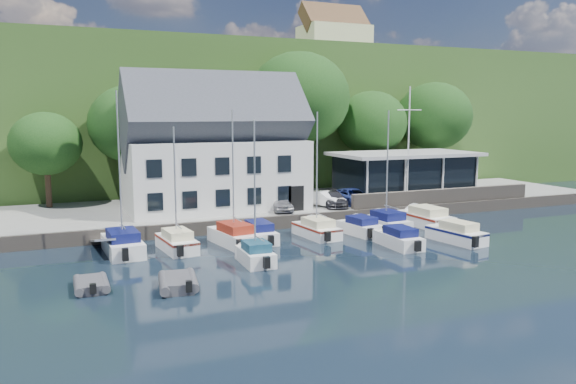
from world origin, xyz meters
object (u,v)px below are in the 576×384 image
at_px(boat_r2_4, 456,232).
at_px(dinghy_1, 178,280).
at_px(boat_r1_4, 317,178).
at_px(boat_r1_5, 360,225).
at_px(flagpole, 408,145).
at_px(boat_r2_3, 398,237).
at_px(boat_r1_2, 233,175).
at_px(car_silver, 279,203).
at_px(boat_r1_1, 175,184).
at_px(dinghy_0, 91,283).
at_px(boat_r1_6, 387,168).
at_px(car_dgrey, 333,199).
at_px(boat_r1_0, 120,179).
at_px(harbor_building, 214,155).
at_px(car_white, 325,199).
at_px(boat_r1_3, 258,231).
at_px(club_pavilion, 404,174).
at_px(boat_r1_7, 425,216).
at_px(car_blue, 353,196).
at_px(boat_r2_1, 255,194).

bearing_deg(boat_r2_4, dinghy_1, 179.51).
xyz_separation_m(boat_r1_4, boat_r1_5, (3.31, -0.37, -3.54)).
bearing_deg(flagpole, boat_r2_3, -126.92).
distance_m(flagpole, boat_r1_2, 18.18).
bearing_deg(car_silver, boat_r1_1, -141.67).
relative_size(car_silver, flagpole, 0.38).
distance_m(boat_r1_1, dinghy_0, 9.25).
height_order(boat_r1_6, dinghy_1, boat_r1_6).
height_order(car_dgrey, boat_r1_0, boat_r1_0).
xyz_separation_m(harbor_building, boat_r1_5, (8.18, -9.49, -4.68)).
relative_size(car_white, boat_r1_3, 0.60).
bearing_deg(harbor_building, club_pavilion, -1.59).
distance_m(boat_r1_5, boat_r1_6, 4.68).
height_order(boat_r1_7, dinghy_0, boat_r1_7).
relative_size(car_white, dinghy_1, 1.16).
height_order(boat_r1_5, boat_r1_7, boat_r1_7).
bearing_deg(boat_r1_2, boat_r1_7, -7.86).
bearing_deg(boat_r1_1, boat_r1_4, -5.09).
bearing_deg(boat_r1_6, car_blue, 77.89).
bearing_deg(boat_r1_5, boat_r1_6, -4.31).
relative_size(car_dgrey, flagpole, 0.43).
relative_size(car_blue, dinghy_0, 1.46).
bearing_deg(boat_r2_1, boat_r2_3, 3.50).
relative_size(club_pavilion, boat_r1_5, 2.56).
distance_m(harbor_building, boat_r2_4, 19.76).
height_order(boat_r1_7, boat_r2_4, boat_r1_7).
bearing_deg(boat_r2_1, boat_r1_5, 27.35).
xyz_separation_m(boat_r1_5, dinghy_0, (-18.81, -6.07, -0.34)).
distance_m(boat_r1_1, boat_r1_7, 19.80).
bearing_deg(dinghy_0, harbor_building, 55.89).
relative_size(boat_r2_4, dinghy_1, 1.85).
relative_size(club_pavilion, boat_r1_2, 1.41).
bearing_deg(club_pavilion, boat_r1_7, -113.53).
height_order(boat_r1_6, boat_r2_1, boat_r1_6).
distance_m(boat_r1_1, boat_r2_1, 6.05).
height_order(car_white, boat_r1_4, boat_r1_4).
height_order(boat_r1_4, boat_r2_4, boat_r1_4).
xyz_separation_m(car_white, boat_r2_4, (4.35, -11.23, -0.90)).
bearing_deg(dinghy_0, dinghy_1, -19.11).
bearing_deg(dinghy_1, boat_r1_6, 32.37).
height_order(boat_r1_0, boat_r1_5, boat_r1_0).
bearing_deg(boat_r1_2, boat_r1_3, 8.55).
xyz_separation_m(harbor_building, dinghy_0, (-10.64, -15.56, -5.02)).
bearing_deg(boat_r2_1, club_pavilion, 36.56).
distance_m(car_blue, boat_r1_0, 20.79).
relative_size(boat_r1_6, boat_r2_3, 1.70).
height_order(boat_r1_4, dinghy_1, boat_r1_4).
relative_size(flagpole, boat_r1_7, 1.42).
relative_size(club_pavilion, boat_r2_1, 1.60).
bearing_deg(boat_r1_3, car_white, 35.79).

